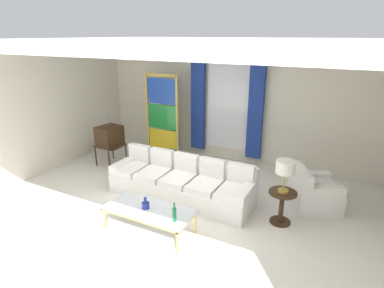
% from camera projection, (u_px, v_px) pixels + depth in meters
% --- Properties ---
extents(ground_plane, '(16.00, 16.00, 0.00)m').
position_uv_depth(ground_plane, '(171.00, 211.00, 5.97)').
color(ground_plane, white).
extents(wall_rear, '(8.00, 0.12, 3.00)m').
position_uv_depth(wall_rear, '(233.00, 103.00, 8.04)').
color(wall_rear, silver).
rests_on(wall_rear, ground).
extents(wall_left, '(0.12, 7.00, 3.00)m').
position_uv_depth(wall_left, '(51.00, 107.00, 7.58)').
color(wall_left, silver).
rests_on(wall_left, ground).
extents(ceiling_slab, '(8.00, 7.60, 0.04)m').
position_uv_depth(ceiling_slab, '(191.00, 41.00, 5.65)').
color(ceiling_slab, white).
extents(curtained_window, '(2.00, 0.17, 2.70)m').
position_uv_depth(curtained_window, '(226.00, 94.00, 7.87)').
color(curtained_window, white).
rests_on(curtained_window, ground).
extents(couch_white_long, '(2.93, 0.94, 0.86)m').
position_uv_depth(couch_white_long, '(183.00, 182.00, 6.44)').
color(couch_white_long, white).
rests_on(couch_white_long, ground).
extents(coffee_table, '(1.49, 0.68, 0.41)m').
position_uv_depth(coffee_table, '(149.00, 211.00, 5.27)').
color(coffee_table, silver).
rests_on(coffee_table, ground).
extents(bottle_blue_decanter, '(0.06, 0.06, 0.32)m').
position_uv_depth(bottle_blue_decanter, '(174.00, 214.00, 4.86)').
color(bottle_blue_decanter, '#196B3D').
rests_on(bottle_blue_decanter, coffee_table).
extents(bottle_crystal_tall, '(0.13, 0.13, 0.21)m').
position_uv_depth(bottle_crystal_tall, '(146.00, 204.00, 5.26)').
color(bottle_crystal_tall, navy).
rests_on(bottle_crystal_tall, coffee_table).
extents(vintage_tv, '(0.62, 0.65, 1.35)m').
position_uv_depth(vintage_tv, '(109.00, 137.00, 7.90)').
color(vintage_tv, '#382314').
rests_on(vintage_tv, ground).
extents(armchair_white, '(1.10, 1.09, 0.80)m').
position_uv_depth(armchair_white, '(312.00, 193.00, 6.02)').
color(armchair_white, white).
rests_on(armchair_white, ground).
extents(stained_glass_divider, '(0.95, 0.05, 2.20)m').
position_uv_depth(stained_glass_divider, '(162.00, 119.00, 8.29)').
color(stained_glass_divider, gold).
rests_on(stained_glass_divider, ground).
extents(peacock_figurine, '(0.44, 0.60, 0.50)m').
position_uv_depth(peacock_figurine, '(170.00, 158.00, 7.93)').
color(peacock_figurine, beige).
rests_on(peacock_figurine, ground).
extents(round_side_table, '(0.48, 0.48, 0.59)m').
position_uv_depth(round_side_table, '(282.00, 204.00, 5.51)').
color(round_side_table, '#382314').
rests_on(round_side_table, ground).
extents(table_lamp_brass, '(0.32, 0.32, 0.57)m').
position_uv_depth(table_lamp_brass, '(285.00, 168.00, 5.29)').
color(table_lamp_brass, '#B29338').
rests_on(table_lamp_brass, round_side_table).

